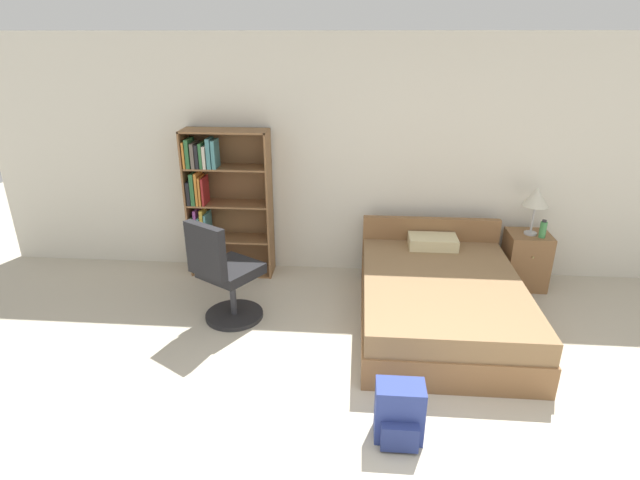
{
  "coord_description": "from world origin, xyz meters",
  "views": [
    {
      "loc": [
        -0.34,
        -2.15,
        2.56
      ],
      "look_at": [
        -0.67,
        1.98,
        0.85
      ],
      "focal_mm": 28.0,
      "sensor_mm": 36.0,
      "label": 1
    }
  ],
  "objects_px": {
    "bookshelf": "(218,201)",
    "bed": "(440,299)",
    "table_lamp": "(536,198)",
    "water_bottle": "(543,229)",
    "office_chair": "(224,276)",
    "nightstand": "(525,260)",
    "backpack_blue": "(399,414)"
  },
  "relations": [
    {
      "from": "table_lamp",
      "to": "water_bottle",
      "type": "xyz_separation_m",
      "value": [
        0.09,
        -0.09,
        -0.31
      ]
    },
    {
      "from": "bed",
      "to": "nightstand",
      "type": "height_order",
      "value": "bed"
    },
    {
      "from": "office_chair",
      "to": "water_bottle",
      "type": "bearing_deg",
      "value": 15.78
    },
    {
      "from": "office_chair",
      "to": "nightstand",
      "type": "height_order",
      "value": "office_chair"
    },
    {
      "from": "table_lamp",
      "to": "bed",
      "type": "bearing_deg",
      "value": -141.17
    },
    {
      "from": "office_chair",
      "to": "nightstand",
      "type": "bearing_deg",
      "value": 17.91
    },
    {
      "from": "office_chair",
      "to": "table_lamp",
      "type": "bearing_deg",
      "value": 17.7
    },
    {
      "from": "bed",
      "to": "water_bottle",
      "type": "xyz_separation_m",
      "value": [
        1.12,
        0.74,
        0.45
      ]
    },
    {
      "from": "water_bottle",
      "to": "backpack_blue",
      "type": "bearing_deg",
      "value": -124.99
    },
    {
      "from": "backpack_blue",
      "to": "bookshelf",
      "type": "bearing_deg",
      "value": 127.05
    },
    {
      "from": "bookshelf",
      "to": "water_bottle",
      "type": "bearing_deg",
      "value": -3.22
    },
    {
      "from": "water_bottle",
      "to": "nightstand",
      "type": "bearing_deg",
      "value": 131.72
    },
    {
      "from": "bed",
      "to": "table_lamp",
      "type": "relative_size",
      "value": 3.97
    },
    {
      "from": "bed",
      "to": "backpack_blue",
      "type": "relative_size",
      "value": 4.8
    },
    {
      "from": "table_lamp",
      "to": "office_chair",
      "type": "bearing_deg",
      "value": -162.3
    },
    {
      "from": "bookshelf",
      "to": "nightstand",
      "type": "height_order",
      "value": "bookshelf"
    },
    {
      "from": "bed",
      "to": "nightstand",
      "type": "xyz_separation_m",
      "value": [
        1.03,
        0.84,
        0.06
      ]
    },
    {
      "from": "bed",
      "to": "backpack_blue",
      "type": "height_order",
      "value": "bed"
    },
    {
      "from": "nightstand",
      "to": "table_lamp",
      "type": "relative_size",
      "value": 1.2
    },
    {
      "from": "bookshelf",
      "to": "office_chair",
      "type": "relative_size",
      "value": 1.57
    },
    {
      "from": "bookshelf",
      "to": "bed",
      "type": "relative_size",
      "value": 0.81
    },
    {
      "from": "bed",
      "to": "office_chair",
      "type": "bearing_deg",
      "value": -175.88
    },
    {
      "from": "bookshelf",
      "to": "office_chair",
      "type": "xyz_separation_m",
      "value": [
        0.32,
        -1.08,
        -0.37
      ]
    },
    {
      "from": "table_lamp",
      "to": "water_bottle",
      "type": "distance_m",
      "value": 0.33
    },
    {
      "from": "office_chair",
      "to": "water_bottle",
      "type": "xyz_separation_m",
      "value": [
        3.13,
        0.89,
        0.22
      ]
    },
    {
      "from": "nightstand",
      "to": "water_bottle",
      "type": "bearing_deg",
      "value": -48.28
    },
    {
      "from": "office_chair",
      "to": "backpack_blue",
      "type": "height_order",
      "value": "office_chair"
    },
    {
      "from": "bookshelf",
      "to": "bed",
      "type": "bearing_deg",
      "value": -21.77
    },
    {
      "from": "office_chair",
      "to": "table_lamp",
      "type": "height_order",
      "value": "table_lamp"
    },
    {
      "from": "bed",
      "to": "table_lamp",
      "type": "height_order",
      "value": "table_lamp"
    },
    {
      "from": "bed",
      "to": "nightstand",
      "type": "bearing_deg",
      "value": 39.22
    },
    {
      "from": "bed",
      "to": "table_lamp",
      "type": "xyz_separation_m",
      "value": [
        1.03,
        0.83,
        0.76
      ]
    }
  ]
}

